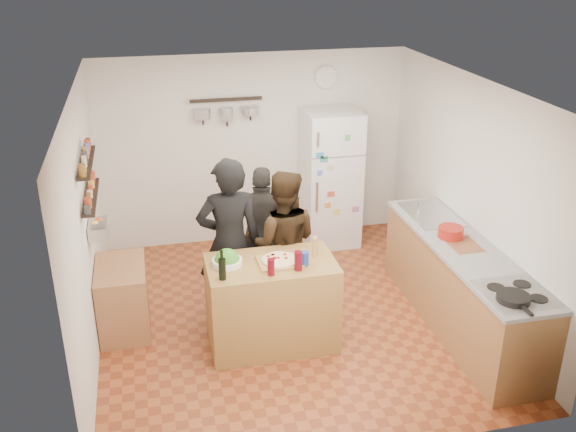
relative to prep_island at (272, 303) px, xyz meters
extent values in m
plane|color=brown|center=(0.29, 0.43, -0.46)|extent=(4.20, 4.20, 0.00)
plane|color=white|center=(0.29, 0.43, 2.04)|extent=(4.20, 4.20, 0.00)
plane|color=silver|center=(0.29, 2.53, 0.79)|extent=(4.00, 0.00, 4.00)
plane|color=silver|center=(-1.71, 0.43, 0.79)|extent=(0.00, 4.20, 4.20)
plane|color=silver|center=(2.29, 0.43, 0.79)|extent=(0.00, 4.20, 4.20)
cube|color=olive|center=(0.00, 0.00, 0.00)|extent=(1.25, 0.72, 0.91)
cube|color=olive|center=(0.08, -0.02, 0.47)|extent=(0.42, 0.34, 0.02)
cylinder|color=beige|center=(0.08, -0.02, 0.48)|extent=(0.34, 0.34, 0.02)
cylinder|color=white|center=(-0.42, 0.05, 0.48)|extent=(0.29, 0.29, 0.06)
cylinder|color=black|center=(-0.50, -0.22, 0.56)|extent=(0.07, 0.07, 0.21)
cylinder|color=#510711|center=(-0.05, -0.24, 0.54)|extent=(0.07, 0.07, 0.16)
cylinder|color=#540711|center=(0.22, -0.20, 0.55)|extent=(0.08, 0.08, 0.19)
cylinder|color=#A87A46|center=(0.45, 0.05, 0.54)|extent=(0.05, 0.05, 0.17)
cylinder|color=navy|center=(0.30, -0.12, 0.52)|extent=(0.08, 0.08, 0.14)
imported|color=black|center=(-0.33, 0.52, 0.46)|extent=(0.68, 0.45, 1.83)
imported|color=black|center=(0.24, 0.57, 0.36)|extent=(0.92, 0.80, 1.63)
imported|color=#282724|center=(0.14, 1.12, 0.29)|extent=(0.94, 0.60, 1.49)
cube|color=#9E7042|center=(1.99, -0.12, -0.01)|extent=(0.63, 2.63, 0.90)
cube|color=white|center=(1.99, -1.07, 0.46)|extent=(0.60, 0.62, 0.02)
cylinder|color=black|center=(1.89, -1.18, 0.49)|extent=(0.29, 0.29, 0.06)
cube|color=silver|center=(1.99, 0.73, 0.46)|extent=(0.50, 0.80, 0.03)
cube|color=#995937|center=(1.99, -0.08, 0.46)|extent=(0.30, 0.40, 0.02)
cylinder|color=#9F1912|center=(1.94, 0.13, 0.52)|extent=(0.26, 0.26, 0.11)
cube|color=white|center=(1.24, 2.18, 0.45)|extent=(0.70, 0.68, 1.80)
cylinder|color=silver|center=(1.24, 2.51, 1.69)|extent=(0.30, 0.03, 0.30)
cube|color=black|center=(-1.64, 0.63, 1.04)|extent=(0.12, 1.00, 0.02)
cube|color=black|center=(-1.64, 0.63, 1.40)|extent=(0.12, 1.00, 0.02)
cube|color=silver|center=(-1.61, 0.63, 0.69)|extent=(0.18, 0.35, 0.14)
cube|color=#A16D43|center=(-1.45, 0.59, -0.09)|extent=(0.50, 0.80, 0.73)
cube|color=black|center=(-0.06, 2.43, 1.49)|extent=(0.90, 0.04, 0.04)
camera|label=1|loc=(-1.07, -5.39, 3.34)|focal=40.00mm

